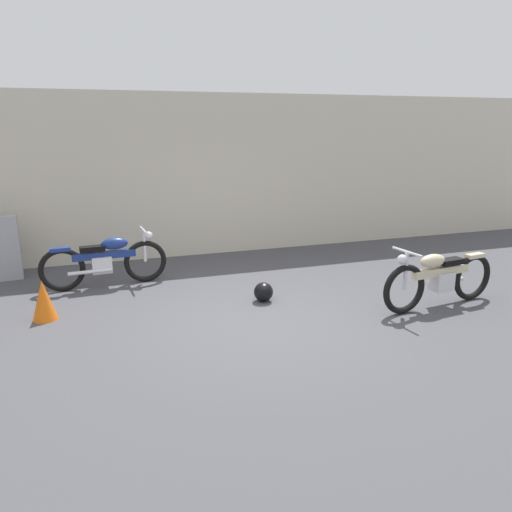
% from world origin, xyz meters
% --- Properties ---
extents(ground_plane, '(40.00, 40.00, 0.00)m').
position_xyz_m(ground_plane, '(0.00, 0.00, 0.00)').
color(ground_plane, '#47474C').
extents(building_wall, '(18.00, 0.30, 3.12)m').
position_xyz_m(building_wall, '(0.00, 3.84, 1.56)').
color(building_wall, beige).
rests_on(building_wall, ground_plane).
extents(helmet, '(0.29, 0.29, 0.29)m').
position_xyz_m(helmet, '(0.39, 0.70, 0.14)').
color(helmet, black).
rests_on(helmet, ground_plane).
extents(traffic_cone, '(0.32, 0.32, 0.55)m').
position_xyz_m(traffic_cone, '(-2.61, 0.96, 0.28)').
color(traffic_cone, orange).
rests_on(traffic_cone, ground_plane).
extents(motorcycle_cream, '(1.99, 0.57, 0.90)m').
position_xyz_m(motorcycle_cream, '(2.68, -0.30, 0.43)').
color(motorcycle_cream, black).
rests_on(motorcycle_cream, ground_plane).
extents(motorcycle_blue, '(1.98, 0.55, 0.89)m').
position_xyz_m(motorcycle_blue, '(-1.76, 2.18, 0.43)').
color(motorcycle_blue, black).
rests_on(motorcycle_blue, ground_plane).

